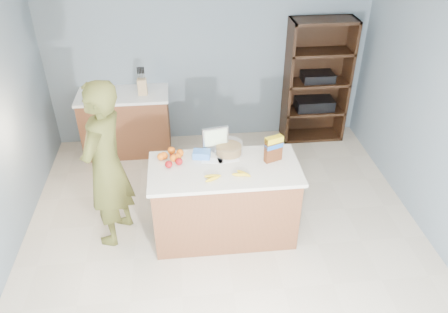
{
  "coord_description": "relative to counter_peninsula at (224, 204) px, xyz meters",
  "views": [
    {
      "loc": [
        -0.39,
        -3.35,
        3.46
      ],
      "look_at": [
        0.0,
        0.35,
        1.0
      ],
      "focal_mm": 35.0,
      "sensor_mm": 36.0,
      "label": 1
    }
  ],
  "objects": [
    {
      "name": "salad_bowl",
      "position": [
        0.07,
        0.26,
        0.54
      ],
      "size": [
        0.3,
        0.3,
        0.13
      ],
      "color": "#267219",
      "rests_on": "counter_peninsula"
    },
    {
      "name": "back_cabinet",
      "position": [
        -1.2,
        1.9,
        0.04
      ],
      "size": [
        1.24,
        0.62,
        0.9
      ],
      "color": "brown",
      "rests_on": "ground"
    },
    {
      "name": "apples",
      "position": [
        -0.51,
        0.13,
        0.52
      ],
      "size": [
        0.18,
        0.21,
        0.08
      ],
      "color": "maroon",
      "rests_on": "counter_peninsula"
    },
    {
      "name": "walls",
      "position": [
        0.0,
        -0.3,
        1.24
      ],
      "size": [
        4.52,
        5.02,
        2.51
      ],
      "color": "slate",
      "rests_on": "ground"
    },
    {
      "name": "knife_block",
      "position": [
        -0.92,
        1.85,
        0.6
      ],
      "size": [
        0.12,
        0.1,
        0.31
      ],
      "color": "tan",
      "rests_on": "back_cabinet"
    },
    {
      "name": "person",
      "position": [
        -1.2,
        0.11,
        0.52
      ],
      "size": [
        0.65,
        0.79,
        1.86
      ],
      "primitive_type": "imported",
      "rotation": [
        0.0,
        0.0,
        -1.93
      ],
      "color": "#4D4D1F",
      "rests_on": "ground"
    },
    {
      "name": "shelving_unit",
      "position": [
        1.55,
        2.05,
        0.45
      ],
      "size": [
        0.9,
        0.4,
        1.8
      ],
      "color": "black",
      "rests_on": "ground"
    },
    {
      "name": "tv",
      "position": [
        -0.06,
        0.33,
        0.64
      ],
      "size": [
        0.28,
        0.12,
        0.28
      ],
      "color": "silver",
      "rests_on": "counter_peninsula"
    },
    {
      "name": "cereal_box",
      "position": [
        0.52,
        0.08,
        0.65
      ],
      "size": [
        0.2,
        0.13,
        0.28
      ],
      "color": "#592B14",
      "rests_on": "counter_peninsula"
    },
    {
      "name": "blue_carton",
      "position": [
        -0.22,
        0.21,
        0.52
      ],
      "size": [
        0.2,
        0.15,
        0.08
      ],
      "primitive_type": "cube",
      "rotation": [
        0.0,
        0.0,
        -0.2
      ],
      "color": "blue",
      "rests_on": "counter_peninsula"
    },
    {
      "name": "counter_peninsula",
      "position": [
        0.0,
        0.0,
        0.0
      ],
      "size": [
        1.56,
        0.76,
        0.9
      ],
      "color": "brown",
      "rests_on": "ground"
    },
    {
      "name": "bananas",
      "position": [
        0.01,
        -0.17,
        0.5
      ],
      "size": [
        0.48,
        0.18,
        0.04
      ],
      "color": "yellow",
      "rests_on": "counter_peninsula"
    },
    {
      "name": "oranges",
      "position": [
        -0.54,
        0.23,
        0.53
      ],
      "size": [
        0.28,
        0.23,
        0.08
      ],
      "color": "#E45C0E",
      "rests_on": "counter_peninsula"
    },
    {
      "name": "floor",
      "position": [
        0.0,
        -0.3,
        -0.42
      ],
      "size": [
        4.5,
        5.0,
        0.02
      ],
      "primitive_type": "cube",
      "color": "beige",
      "rests_on": "ground"
    },
    {
      "name": "envelopes",
      "position": [
        -0.03,
        0.13,
        0.49
      ],
      "size": [
        0.4,
        0.14,
        0.0
      ],
      "color": "white",
      "rests_on": "counter_peninsula"
    }
  ]
}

